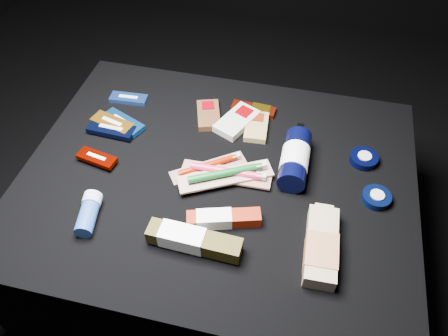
% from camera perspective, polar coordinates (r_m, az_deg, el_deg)
% --- Properties ---
extents(ground, '(3.00, 3.00, 0.00)m').
position_cam_1_polar(ground, '(1.43, -0.69, -11.42)').
color(ground, black).
rests_on(ground, ground).
extents(cloth_table, '(0.98, 0.78, 0.40)m').
position_cam_1_polar(cloth_table, '(1.26, -0.78, -6.86)').
color(cloth_table, black).
rests_on(cloth_table, ground).
extents(luna_bar_0, '(0.11, 0.05, 0.01)m').
position_cam_1_polar(luna_bar_0, '(1.33, -12.34, 8.87)').
color(luna_bar_0, '#254FAC').
rests_on(luna_bar_0, cloth_table).
extents(luna_bar_1, '(0.14, 0.10, 0.02)m').
position_cam_1_polar(luna_bar_1, '(1.25, -13.08, 5.81)').
color(luna_bar_1, '#134F99').
rests_on(luna_bar_1, cloth_table).
extents(luna_bar_2, '(0.13, 0.05, 0.02)m').
position_cam_1_polar(luna_bar_2, '(1.23, -14.48, 4.89)').
color(luna_bar_2, black).
rests_on(luna_bar_2, cloth_table).
extents(luna_bar_3, '(0.13, 0.08, 0.02)m').
position_cam_1_polar(luna_bar_3, '(1.25, -14.38, 5.69)').
color(luna_bar_3, '#B17114').
rests_on(luna_bar_3, cloth_table).
extents(luna_bar_4, '(0.11, 0.06, 0.01)m').
position_cam_1_polar(luna_bar_4, '(1.16, -16.27, 1.25)').
color(luna_bar_4, '#700900').
rests_on(luna_bar_4, cloth_table).
extents(clif_bar_0, '(0.09, 0.13, 0.02)m').
position_cam_1_polar(clif_bar_0, '(1.25, -2.04, 7.08)').
color(clif_bar_0, '#513019').
rests_on(clif_bar_0, cloth_table).
extents(clif_bar_1, '(0.12, 0.15, 0.02)m').
position_cam_1_polar(clif_bar_1, '(1.22, 1.85, 6.28)').
color(clif_bar_1, beige).
rests_on(clif_bar_1, cloth_table).
extents(clif_bar_2, '(0.07, 0.11, 0.02)m').
position_cam_1_polar(clif_bar_2, '(1.21, 4.29, 5.54)').
color(clif_bar_2, '#A08D4E').
rests_on(clif_bar_2, cloth_table).
extents(power_bar, '(0.13, 0.05, 0.02)m').
position_cam_1_polar(power_bar, '(1.27, 4.17, 7.62)').
color(power_bar, maroon).
rests_on(power_bar, cloth_table).
extents(lotion_bottle, '(0.07, 0.22, 0.07)m').
position_cam_1_polar(lotion_bottle, '(1.10, 9.26, 1.19)').
color(lotion_bottle, black).
rests_on(lotion_bottle, cloth_table).
extents(cream_tin_upper, '(0.07, 0.07, 0.02)m').
position_cam_1_polar(cream_tin_upper, '(1.18, 17.80, 1.18)').
color(cream_tin_upper, black).
rests_on(cream_tin_upper, cloth_table).
extents(cream_tin_lower, '(0.07, 0.07, 0.02)m').
position_cam_1_polar(cream_tin_lower, '(1.10, 19.28, -3.65)').
color(cream_tin_lower, black).
rests_on(cream_tin_lower, cloth_table).
extents(bodywash_bottle, '(0.07, 0.20, 0.04)m').
position_cam_1_polar(bodywash_bottle, '(0.97, 12.57, -10.09)').
color(bodywash_bottle, tan).
rests_on(bodywash_bottle, cloth_table).
extents(deodorant_stick, '(0.06, 0.11, 0.04)m').
position_cam_1_polar(deodorant_stick, '(1.05, -17.27, -5.63)').
color(deodorant_stick, '#274798').
rests_on(deodorant_stick, cloth_table).
extents(toothbrush_pack_0, '(0.19, 0.15, 0.02)m').
position_cam_1_polar(toothbrush_pack_0, '(1.11, -1.93, 0.22)').
color(toothbrush_pack_0, '#A7A09C').
rests_on(toothbrush_pack_0, cloth_table).
extents(toothbrush_pack_1, '(0.23, 0.06, 0.03)m').
position_cam_1_polar(toothbrush_pack_1, '(1.08, 0.43, -0.67)').
color(toothbrush_pack_1, '#A89F9B').
rests_on(toothbrush_pack_1, cloth_table).
extents(toothbrush_pack_2, '(0.23, 0.16, 0.03)m').
position_cam_1_polar(toothbrush_pack_2, '(1.07, 0.36, -0.87)').
color(toothbrush_pack_2, silver).
rests_on(toothbrush_pack_2, cloth_table).
extents(toothpaste_carton_red, '(0.17, 0.08, 0.03)m').
position_cam_1_polar(toothpaste_carton_red, '(1.00, -0.47, -6.67)').
color(toothpaste_carton_red, maroon).
rests_on(toothpaste_carton_red, cloth_table).
extents(toothpaste_carton_green, '(0.21, 0.05, 0.04)m').
position_cam_1_polar(toothpaste_carton_green, '(0.96, -4.46, -9.29)').
color(toothpaste_carton_green, '#39300C').
rests_on(toothpaste_carton_green, cloth_table).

